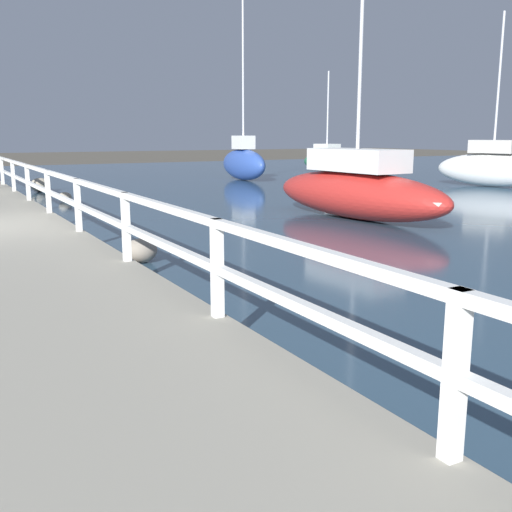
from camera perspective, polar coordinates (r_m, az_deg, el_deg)
The scene contains 8 objects.
railing at distance 12.66m, azimuth -18.10°, elevation 6.10°, with size 0.10×32.50×0.95m.
boulder_mid_strip at distance 19.40m, azimuth -17.75°, elevation 5.37°, with size 0.40×0.36×0.30m.
boulder_downstream at distance 9.87m, azimuth -10.91°, elevation 0.50°, with size 0.53×0.48×0.40m.
boulder_far_strip at distance 23.10m, azimuth -19.86°, elevation 6.39°, with size 0.67×0.61×0.51m.
sailboat_red at distance 15.01m, azimuth 9.52°, elevation 6.23°, with size 1.93×5.95×7.34m.
sailboat_white at distance 25.67m, azimuth 21.59°, elevation 7.86°, with size 2.49×4.79×6.59m.
sailboat_blue at distance 27.36m, azimuth -1.20°, elevation 8.93°, with size 1.12×3.87×8.12m.
sailboat_green at distance 33.82m, azimuth 6.75°, elevation 9.02°, with size 1.69×3.74×5.38m.
Camera 1 is at (-0.32, -12.39, 2.05)m, focal length 42.00 mm.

